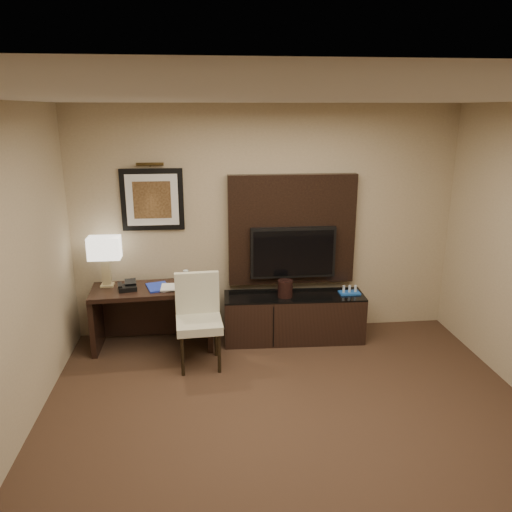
{
  "coord_description": "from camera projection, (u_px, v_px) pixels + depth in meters",
  "views": [
    {
      "loc": [
        -0.72,
        -3.2,
        2.63
      ],
      "look_at": [
        -0.19,
        1.8,
        1.15
      ],
      "focal_mm": 35.0,
      "sensor_mm": 36.0,
      "label": 1
    }
  ],
  "objects": [
    {
      "name": "floor",
      "position": [
        305.0,
        463.0,
        3.87
      ],
      "size": [
        4.5,
        5.0,
        0.01
      ],
      "primitive_type": "cube",
      "color": "#372419",
      "rests_on": "ground"
    },
    {
      "name": "ceiling",
      "position": [
        317.0,
        98.0,
        3.1
      ],
      "size": [
        4.5,
        5.0,
        0.01
      ],
      "primitive_type": "cube",
      "color": "silver",
      "rests_on": "wall_back"
    },
    {
      "name": "wall_back",
      "position": [
        266.0,
        223.0,
        5.87
      ],
      "size": [
        4.5,
        0.01,
        2.7
      ],
      "primitive_type": "cube",
      "color": "tan",
      "rests_on": "floor"
    },
    {
      "name": "desk",
      "position": [
        154.0,
        317.0,
        5.68
      ],
      "size": [
        1.36,
        0.64,
        0.71
      ],
      "primitive_type": "cube",
      "rotation": [
        0.0,
        0.0,
        0.06
      ],
      "color": "black",
      "rests_on": "floor"
    },
    {
      "name": "credenza",
      "position": [
        294.0,
        317.0,
        5.87
      ],
      "size": [
        1.64,
        0.51,
        0.56
      ],
      "primitive_type": "cube",
      "rotation": [
        0.0,
        0.0,
        -0.04
      ],
      "color": "black",
      "rests_on": "floor"
    },
    {
      "name": "tv_wall_panel",
      "position": [
        292.0,
        230.0,
        5.86
      ],
      "size": [
        1.5,
        0.12,
        1.3
      ],
      "primitive_type": "cube",
      "color": "black",
      "rests_on": "wall_back"
    },
    {
      "name": "tv",
      "position": [
        293.0,
        252.0,
        5.84
      ],
      "size": [
        1.0,
        0.08,
        0.6
      ],
      "primitive_type": "cube",
      "color": "black",
      "rests_on": "tv_wall_panel"
    },
    {
      "name": "artwork",
      "position": [
        152.0,
        200.0,
        5.63
      ],
      "size": [
        0.7,
        0.04,
        0.7
      ],
      "primitive_type": "cube",
      "color": "black",
      "rests_on": "wall_back"
    },
    {
      "name": "picture_light",
      "position": [
        150.0,
        164.0,
        5.48
      ],
      "size": [
        0.04,
        0.04,
        0.3
      ],
      "primitive_type": "cylinder",
      "color": "#433315",
      "rests_on": "wall_back"
    },
    {
      "name": "desk_chair",
      "position": [
        199.0,
        323.0,
        5.2
      ],
      "size": [
        0.5,
        0.57,
        0.98
      ],
      "primitive_type": null,
      "rotation": [
        0.0,
        0.0,
        0.06
      ],
      "color": "beige",
      "rests_on": "floor"
    },
    {
      "name": "table_lamp",
      "position": [
        105.0,
        261.0,
        5.56
      ],
      "size": [
        0.4,
        0.31,
        0.58
      ],
      "primitive_type": null,
      "rotation": [
        0.0,
        0.0,
        0.34
      ],
      "color": "tan",
      "rests_on": "desk"
    },
    {
      "name": "desk_phone",
      "position": [
        128.0,
        286.0,
        5.5
      ],
      "size": [
        0.22,
        0.21,
        0.1
      ],
      "primitive_type": null,
      "rotation": [
        0.0,
        0.0,
        0.2
      ],
      "color": "black",
      "rests_on": "desk"
    },
    {
      "name": "blue_folder",
      "position": [
        158.0,
        287.0,
        5.57
      ],
      "size": [
        0.3,
        0.35,
        0.02
      ],
      "primitive_type": "cube",
      "rotation": [
        0.0,
        0.0,
        0.28
      ],
      "color": "#192DA4",
      "rests_on": "desk"
    },
    {
      "name": "book",
      "position": [
        160.0,
        278.0,
        5.51
      ],
      "size": [
        0.18,
        0.02,
        0.24
      ],
      "primitive_type": "imported",
      "rotation": [
        0.0,
        0.0,
        -0.01
      ],
      "color": "tan",
      "rests_on": "desk"
    },
    {
      "name": "water_bottle",
      "position": [
        186.0,
        278.0,
        5.61
      ],
      "size": [
        0.07,
        0.07,
        0.18
      ],
      "primitive_type": "cylinder",
      "rotation": [
        0.0,
        0.0,
        -0.13
      ],
      "color": "#A9BBC0",
      "rests_on": "desk"
    },
    {
      "name": "ice_bucket",
      "position": [
        285.0,
        289.0,
        5.72
      ],
      "size": [
        0.21,
        0.21,
        0.19
      ],
      "primitive_type": "cylinder",
      "rotation": [
        0.0,
        0.0,
        0.22
      ],
      "color": "black",
      "rests_on": "credenza"
    },
    {
      "name": "minibar_tray",
      "position": [
        350.0,
        290.0,
        5.82
      ],
      "size": [
        0.24,
        0.15,
        0.09
      ],
      "primitive_type": null,
      "rotation": [
        0.0,
        0.0,
        0.02
      ],
      "color": "blue",
      "rests_on": "credenza"
    }
  ]
}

